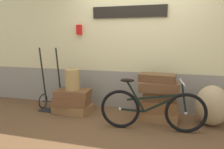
{
  "coord_description": "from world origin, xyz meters",
  "views": [
    {
      "loc": [
        0.56,
        -3.29,
        1.43
      ],
      "look_at": [
        -0.38,
        0.14,
        0.81
      ],
      "focal_mm": 32.91,
      "sensor_mm": 36.0,
      "label": 1
    }
  ],
  "objects": [
    {
      "name": "suitcase_5",
      "position": [
        0.4,
        0.23,
        0.46
      ],
      "size": [
        0.51,
        0.31,
        0.17
      ],
      "primitive_type": "cube",
      "rotation": [
        0.0,
        0.0,
        0.1
      ],
      "color": "brown",
      "rests_on": "suitcase_4"
    },
    {
      "name": "suitcase_6",
      "position": [
        0.43,
        0.22,
        0.62
      ],
      "size": [
        0.68,
        0.37,
        0.16
      ],
      "primitive_type": "cube",
      "rotation": [
        0.0,
        0.0,
        0.04
      ],
      "color": "brown",
      "rests_on": "suitcase_5"
    },
    {
      "name": "suitcase_2",
      "position": [
        -1.2,
        0.24,
        0.39
      ],
      "size": [
        0.68,
        0.46,
        0.14
      ],
      "primitive_type": "cube",
      "rotation": [
        0.0,
        0.0,
        0.09
      ],
      "color": "brown",
      "rests_on": "suitcase_1"
    },
    {
      "name": "suitcase_1",
      "position": [
        -1.22,
        0.21,
        0.24
      ],
      "size": [
        0.7,
        0.47,
        0.16
      ],
      "primitive_type": "cube",
      "rotation": [
        0.0,
        0.0,
        0.08
      ],
      "color": "brown",
      "rests_on": "suitcase_0"
    },
    {
      "name": "bicycle",
      "position": [
        0.34,
        -0.16,
        0.34
      ],
      "size": [
        1.64,
        0.46,
        0.82
      ],
      "color": "black",
      "rests_on": "ground"
    },
    {
      "name": "suitcase_3",
      "position": [
        0.42,
        0.26,
        0.08
      ],
      "size": [
        0.75,
        0.45,
        0.17
      ],
      "primitive_type": "cube",
      "rotation": [
        0.0,
        0.0,
        -0.09
      ],
      "color": "olive",
      "rests_on": "ground"
    },
    {
      "name": "suitcase_4",
      "position": [
        0.4,
        0.25,
        0.27
      ],
      "size": [
        0.68,
        0.36,
        0.2
      ],
      "primitive_type": "cube",
      "rotation": [
        0.0,
        0.0,
        0.01
      ],
      "color": "brown",
      "rests_on": "suitcase_3"
    },
    {
      "name": "burlap_sack",
      "position": [
        1.29,
        0.3,
        0.34
      ],
      "size": [
        0.53,
        0.45,
        0.68
      ],
      "primitive_type": "ellipsoid",
      "color": "tan",
      "rests_on": "ground"
    },
    {
      "name": "suitcase_7",
      "position": [
        0.39,
        0.26,
        0.77
      ],
      "size": [
        0.64,
        0.38,
        0.13
      ],
      "primitive_type": "cube",
      "rotation": [
        0.0,
        0.0,
        -0.11
      ],
      "color": "brown",
      "rests_on": "suitcase_6"
    },
    {
      "name": "wicker_basket",
      "position": [
        -1.21,
        0.24,
        0.66
      ],
      "size": [
        0.28,
        0.28,
        0.4
      ],
      "primitive_type": "cylinder",
      "color": "#A8844C",
      "rests_on": "suitcase_2"
    },
    {
      "name": "luggage_trolley",
      "position": [
        -1.71,
        0.29,
        0.28
      ],
      "size": [
        0.45,
        0.37,
        1.27
      ],
      "color": "black",
      "rests_on": "ground"
    },
    {
      "name": "suitcase_0",
      "position": [
        -1.22,
        0.25,
        0.08
      ],
      "size": [
        0.76,
        0.53,
        0.16
      ],
      "primitive_type": "cube",
      "rotation": [
        0.0,
        0.0,
        -0.11
      ],
      "color": "olive",
      "rests_on": "ground"
    },
    {
      "name": "ground",
      "position": [
        0.0,
        0.0,
        -0.03
      ],
      "size": [
        9.3,
        5.2,
        0.06
      ],
      "primitive_type": "cube",
      "color": "brown"
    },
    {
      "name": "station_building",
      "position": [
        0.01,
        0.85,
        1.36
      ],
      "size": [
        7.3,
        0.74,
        2.72
      ],
      "color": "gray",
      "rests_on": "ground"
    }
  ]
}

